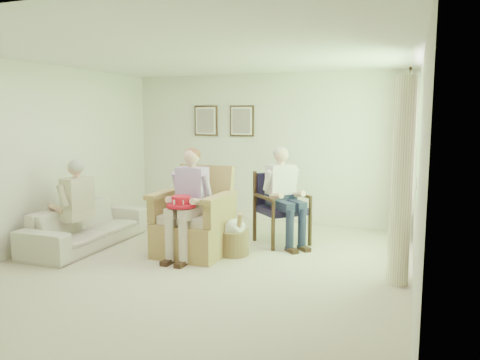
{
  "coord_description": "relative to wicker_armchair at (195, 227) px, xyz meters",
  "views": [
    {
      "loc": [
        2.42,
        -5.18,
        1.88
      ],
      "look_at": [
        0.35,
        0.44,
        1.05
      ],
      "focal_mm": 35.0,
      "sensor_mm": 36.0,
      "label": 1
    }
  ],
  "objects": [
    {
      "name": "framed_print_left",
      "position": [
        -0.84,
        2.27,
        1.4
      ],
      "size": [
        0.45,
        0.05,
        0.55
      ],
      "color": "#382114",
      "rests_on": "back_wall"
    },
    {
      "name": "left_wall",
      "position": [
        -2.19,
        -0.44,
        0.92
      ],
      "size": [
        0.04,
        5.5,
        2.6
      ],
      "primitive_type": "cube",
      "color": "silver",
      "rests_on": "ground"
    },
    {
      "name": "wicker_armchair",
      "position": [
        0.0,
        0.0,
        0.0
      ],
      "size": [
        0.93,
        0.92,
        1.19
      ],
      "rotation": [
        0.0,
        0.0,
        -0.04
      ],
      "color": "tan",
      "rests_on": "ground"
    },
    {
      "name": "person_sofa",
      "position": [
        -1.64,
        -0.43,
        0.33
      ],
      "size": [
        0.42,
        0.62,
        1.25
      ],
      "rotation": [
        0.0,
        0.0,
        -1.72
      ],
      "color": "beige",
      "rests_on": "ground"
    },
    {
      "name": "curtain_left",
      "position": [
        2.64,
        -0.22,
        0.77
      ],
      "size": [
        0.34,
        0.34,
        2.3
      ],
      "primitive_type": "cylinder",
      "color": "#F8F2C2",
      "rests_on": "ground"
    },
    {
      "name": "sofa",
      "position": [
        -1.64,
        -0.18,
        -0.08
      ],
      "size": [
        2.01,
        0.79,
        0.59
      ],
      "primitive_type": "imported",
      "rotation": [
        0.0,
        0.0,
        1.57
      ],
      "color": "beige",
      "rests_on": "ground"
    },
    {
      "name": "back_wall",
      "position": [
        0.31,
        2.31,
        0.92
      ],
      "size": [
        5.0,
        0.04,
        2.6
      ],
      "primitive_type": "cube",
      "color": "silver",
      "rests_on": "ground"
    },
    {
      "name": "person_dark",
      "position": [
        0.98,
        0.85,
        0.45
      ],
      "size": [
        0.4,
        0.63,
        1.4
      ],
      "rotation": [
        0.0,
        0.0,
        0.79
      ],
      "color": "#1C223D",
      "rests_on": "ground"
    },
    {
      "name": "wood_armchair",
      "position": [
        0.98,
        1.02,
        0.19
      ],
      "size": [
        0.67,
        0.63,
        1.03
      ],
      "rotation": [
        0.0,
        0.0,
        0.79
      ],
      "color": "black",
      "rests_on": "ground"
    },
    {
      "name": "hatbox",
      "position": [
        0.51,
        0.14,
        -0.13
      ],
      "size": [
        0.51,
        0.51,
        0.64
      ],
      "color": "tan",
      "rests_on": "ground"
    },
    {
      "name": "framed_print_right",
      "position": [
        -0.14,
        2.27,
        1.4
      ],
      "size": [
        0.45,
        0.05,
        0.55
      ],
      "color": "#382114",
      "rests_on": "back_wall"
    },
    {
      "name": "floor",
      "position": [
        0.31,
        -0.44,
        -0.38
      ],
      "size": [
        5.5,
        5.5,
        0.0
      ],
      "primitive_type": "plane",
      "color": "beige",
      "rests_on": "ground"
    },
    {
      "name": "front_wall",
      "position": [
        0.31,
        -3.19,
        0.92
      ],
      "size": [
        5.0,
        0.04,
        2.6
      ],
      "primitive_type": "cube",
      "color": "silver",
      "rests_on": "ground"
    },
    {
      "name": "curtain_right",
      "position": [
        2.64,
        1.74,
        0.77
      ],
      "size": [
        0.34,
        0.34,
        2.3
      ],
      "primitive_type": "cylinder",
      "color": "#F8F2C2",
      "rests_on": "ground"
    },
    {
      "name": "window",
      "position": [
        2.77,
        0.76,
        1.21
      ],
      "size": [
        0.13,
        2.5,
        1.63
      ],
      "color": "#2D6B23",
      "rests_on": "right_wall"
    },
    {
      "name": "red_hat",
      "position": [
        -0.01,
        -0.36,
        0.39
      ],
      "size": [
        0.37,
        0.37,
        0.14
      ],
      "color": "#B61224",
      "rests_on": "person_wicker"
    },
    {
      "name": "ceiling",
      "position": [
        0.31,
        -0.44,
        2.22
      ],
      "size": [
        5.0,
        5.5,
        0.02
      ],
      "primitive_type": "cube",
      "color": "white",
      "rests_on": "back_wall"
    },
    {
      "name": "right_wall",
      "position": [
        2.81,
        -0.44,
        0.92
      ],
      "size": [
        0.04,
        5.5,
        2.6
      ],
      "primitive_type": "cube",
      "color": "silver",
      "rests_on": "ground"
    },
    {
      "name": "person_wicker",
      "position": [
        0.0,
        -0.16,
        0.47
      ],
      "size": [
        0.4,
        0.62,
        1.42
      ],
      "rotation": [
        0.0,
        0.0,
        -0.04
      ],
      "color": "beige",
      "rests_on": "ground"
    }
  ]
}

